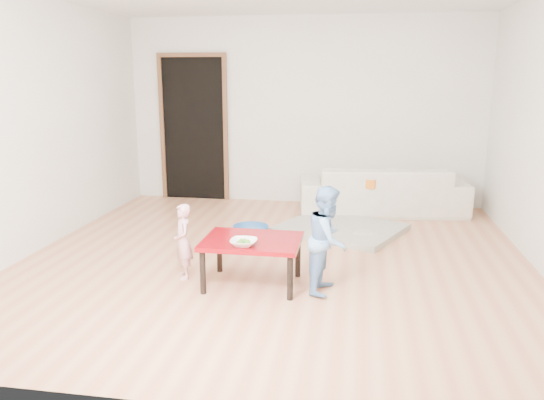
% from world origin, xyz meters
% --- Properties ---
extents(floor, '(5.00, 5.00, 0.01)m').
position_xyz_m(floor, '(0.00, 0.00, 0.00)').
color(floor, '#C27853').
rests_on(floor, ground).
extents(back_wall, '(5.00, 0.02, 2.60)m').
position_xyz_m(back_wall, '(0.00, 2.50, 1.30)').
color(back_wall, white).
rests_on(back_wall, floor).
extents(left_wall, '(0.02, 5.00, 2.60)m').
position_xyz_m(left_wall, '(-2.50, 0.00, 1.30)').
color(left_wall, white).
rests_on(left_wall, floor).
extents(doorway, '(1.02, 0.08, 2.11)m').
position_xyz_m(doorway, '(-1.60, 2.48, 1.02)').
color(doorway, brown).
rests_on(doorway, back_wall).
extents(sofa, '(2.26, 1.12, 0.63)m').
position_xyz_m(sofa, '(1.11, 2.05, 0.32)').
color(sofa, silver).
rests_on(sofa, floor).
extents(cushion, '(0.49, 0.46, 0.11)m').
position_xyz_m(cushion, '(0.85, 1.79, 0.47)').
color(cushion, orange).
rests_on(cushion, sofa).
extents(red_table, '(0.84, 0.63, 0.42)m').
position_xyz_m(red_table, '(-0.09, -0.71, 0.21)').
color(red_table, maroon).
rests_on(red_table, floor).
extents(bowl, '(0.22, 0.22, 0.05)m').
position_xyz_m(bowl, '(-0.12, -0.90, 0.45)').
color(bowl, white).
rests_on(bowl, red_table).
extents(broccoli, '(0.12, 0.12, 0.06)m').
position_xyz_m(broccoli, '(-0.12, -0.90, 0.45)').
color(broccoli, '#2D5919').
rests_on(broccoli, red_table).
extents(child_pink, '(0.26, 0.30, 0.69)m').
position_xyz_m(child_pink, '(-0.74, -0.65, 0.34)').
color(child_pink, '#DC6476').
rests_on(child_pink, floor).
extents(child_blue, '(0.41, 0.49, 0.91)m').
position_xyz_m(child_blue, '(0.56, -0.74, 0.46)').
color(child_blue, '#5E9CD9').
rests_on(child_blue, floor).
extents(basin, '(0.41, 0.41, 0.13)m').
position_xyz_m(basin, '(-0.39, 0.67, 0.06)').
color(basin, '#295F9C').
rests_on(basin, floor).
extents(blanket, '(1.65, 1.54, 0.07)m').
position_xyz_m(blanket, '(0.62, 1.08, 0.03)').
color(blanket, '#B6B2A1').
rests_on(blanket, floor).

